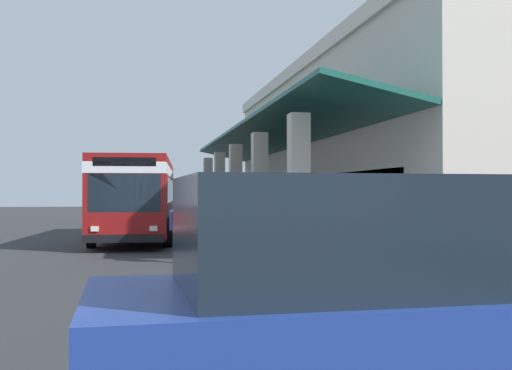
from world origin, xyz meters
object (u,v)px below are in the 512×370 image
at_px(parked_suv_blue, 411,305).
at_px(pedestrian, 182,229).
at_px(transit_bus, 138,193).
at_px(potted_palm, 217,216).

height_order(parked_suv_blue, pedestrian, parked_suv_blue).
distance_m(transit_bus, pedestrian, 8.74).
relative_size(pedestrian, potted_palm, 0.70).
bearing_deg(pedestrian, potted_palm, 169.33).
bearing_deg(pedestrian, parked_suv_blue, 3.94).
bearing_deg(potted_palm, transit_bus, -30.02).
distance_m(transit_bus, parked_suv_blue, 20.70).
bearing_deg(transit_bus, potted_palm, 149.98).
distance_m(transit_bus, potted_palm, 8.23).
relative_size(parked_suv_blue, potted_palm, 2.08).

